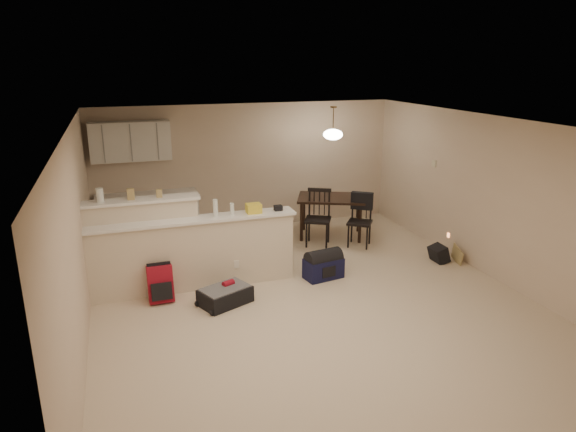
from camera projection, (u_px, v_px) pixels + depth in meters
name	position (u px, v px, depth m)	size (l,w,h in m)	color
room	(311.00, 216.00, 7.05)	(7.00, 7.02, 2.50)	beige
breakfast_bar	(176.00, 250.00, 7.59)	(3.08, 0.58, 1.39)	beige
upper_cabinets	(130.00, 141.00, 9.19)	(1.40, 0.34, 0.70)	white
kitchen_counter	(149.00, 219.00, 9.56)	(1.80, 0.60, 0.90)	white
thermostat	(434.00, 163.00, 9.29)	(0.02, 0.12, 0.12)	beige
jar	(100.00, 195.00, 7.16)	(0.10, 0.10, 0.20)	silver
cereal_box	(131.00, 194.00, 7.29)	(0.10, 0.07, 0.16)	tan
small_box	(159.00, 193.00, 7.41)	(0.08, 0.06, 0.12)	tan
bottle_a	(216.00, 208.00, 7.52)	(0.07, 0.07, 0.26)	silver
bottle_b	(232.00, 209.00, 7.61)	(0.06, 0.06, 0.18)	silver
bag_lump	(254.00, 208.00, 7.71)	(0.22, 0.18, 0.14)	tan
pouch	(278.00, 208.00, 7.84)	(0.12, 0.10, 0.08)	tan
dining_table	(331.00, 202.00, 9.83)	(1.49, 1.28, 0.79)	black
pendant_lamp	(333.00, 134.00, 9.45)	(0.36, 0.36, 0.62)	brown
dining_chair_near	(318.00, 218.00, 9.40)	(0.46, 0.43, 1.04)	black
dining_chair_far	(360.00, 221.00, 9.36)	(0.42, 0.40, 0.96)	black
suitcase	(225.00, 296.00, 7.22)	(0.69, 0.45, 0.23)	black
red_backpack	(160.00, 284.00, 7.26)	(0.35, 0.22, 0.52)	maroon
navy_duffel	(323.00, 268.00, 8.06)	(0.59, 0.32, 0.32)	#111337
black_daypack	(439.00, 254.00, 8.72)	(0.31, 0.22, 0.27)	black
cardboard_sheet	(457.00, 255.00, 8.67)	(0.36, 0.02, 0.27)	tan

